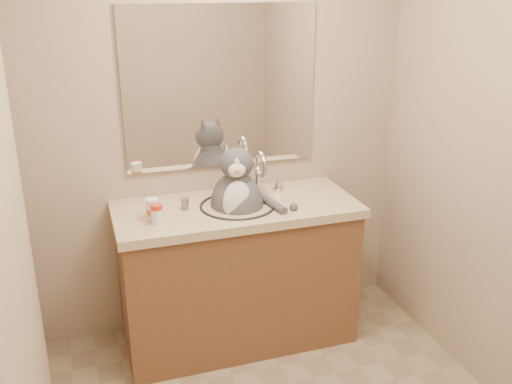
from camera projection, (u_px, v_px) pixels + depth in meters
room at (307, 208)px, 2.16m from camera, size 2.22×2.52×2.42m
vanity at (237, 270)px, 3.28m from camera, size 1.34×0.59×1.12m
mirror at (221, 88)px, 3.17m from camera, size 1.10×0.02×0.90m
shower_curtain at (18, 277)px, 2.00m from camera, size 0.02×1.30×1.93m
cat at (237, 201)px, 3.12m from camera, size 0.40×0.41×0.58m
pill_bottle_redcap at (157, 214)px, 2.88m from camera, size 0.07×0.07×0.10m
pill_bottle_orange at (153, 210)px, 2.93m from camera, size 0.09×0.09×0.11m
grey_canister at (185, 204)px, 3.07m from camera, size 0.05×0.05×0.06m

